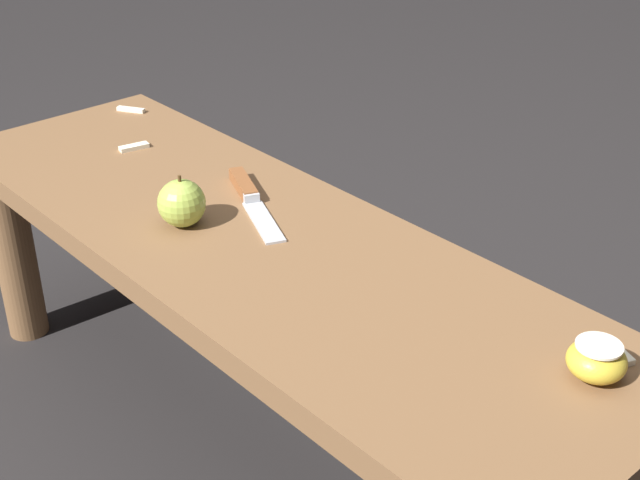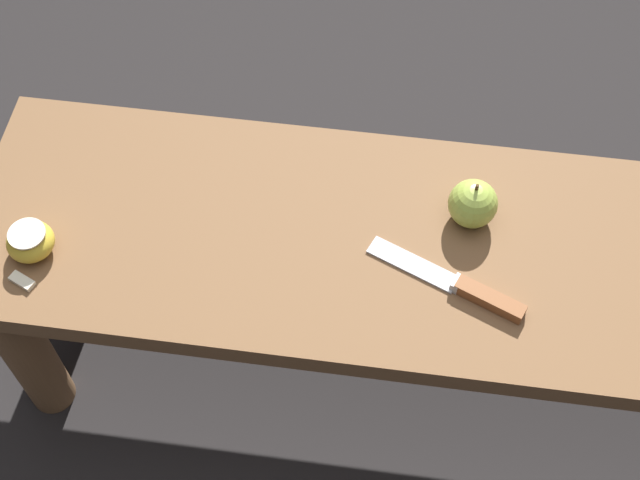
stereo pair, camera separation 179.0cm
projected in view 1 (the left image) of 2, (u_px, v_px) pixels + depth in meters
ground_plane at (264, 445)px, 1.57m from camera, size 8.00×8.00×0.00m
wooden_bench at (257, 282)px, 1.40m from camera, size 1.32×0.42×0.42m
knife at (249, 194)px, 1.47m from camera, size 0.24×0.12×0.02m
apple_whole at (182, 203)px, 1.37m from camera, size 0.08×0.08×0.08m
apple_cut at (597, 360)px, 1.05m from camera, size 0.07×0.07×0.05m
apple_slice_near_knife at (131, 110)px, 1.82m from camera, size 0.06×0.04×0.01m
apple_slice_center at (134, 147)px, 1.65m from camera, size 0.03×0.06×0.01m
apple_slice_near_bowl at (620, 355)px, 1.09m from camera, size 0.04×0.03×0.01m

